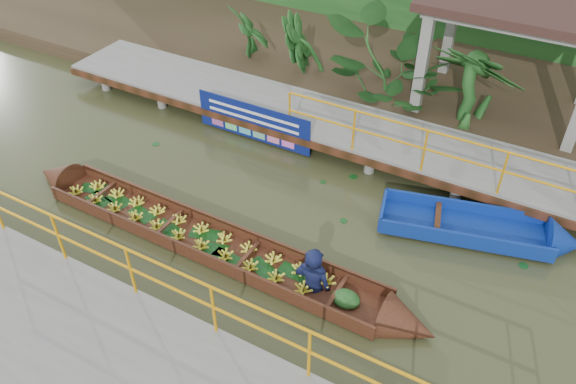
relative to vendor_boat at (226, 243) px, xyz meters
The scene contains 8 objects.
ground 1.18m from the vendor_boat, 70.53° to the left, with size 80.00×80.00×0.00m, color #32361B.
land_strip 8.59m from the vendor_boat, 87.45° to the left, with size 30.00×8.00×0.45m, color #302418.
far_dock 4.53m from the vendor_boat, 84.91° to the left, with size 16.00×2.06×1.66m.
pavilion 8.50m from the vendor_boat, 65.38° to the left, with size 4.40×3.00×3.00m.
vendor_boat is the anchor object (origin of this frame).
moored_blue_boat 5.62m from the vendor_boat, 32.62° to the left, with size 3.99×1.90×0.92m.
blue_banner 3.90m from the vendor_boat, 113.85° to the left, with size 3.08×0.04×0.96m.
tropical_plants 6.96m from the vendor_boat, 67.58° to the left, with size 14.23×1.23×1.54m.
Camera 1 is at (4.37, -7.20, 7.75)m, focal length 35.00 mm.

